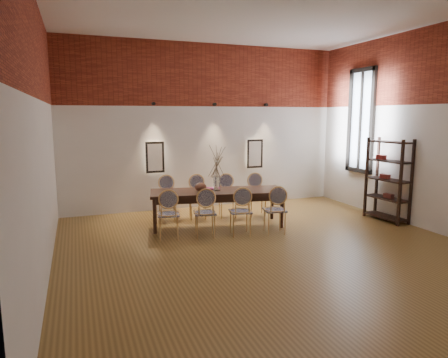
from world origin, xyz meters
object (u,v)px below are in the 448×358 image
object	(u,v)px
chair_near_b	(205,213)
shelving_rack	(388,180)
chair_far_a	(167,198)
chair_near_a	(169,214)
chair_near_d	(275,210)
chair_far_c	(228,196)
chair_near_c	(240,211)
chair_far_d	(257,195)
book	(209,188)
dining_table	(217,208)
vase	(217,183)
chair_far_b	(198,197)
bowl	(201,187)

from	to	relation	value
chair_near_b	shelving_rack	size ratio (longest dim) A/B	0.52
chair_far_a	chair_near_a	bearing A→B (deg)	90.00
chair_far_a	chair_near_d	bearing A→B (deg)	144.92
chair_far_c	shelving_rack	xyz separation A→B (m)	(3.16, -1.50, 0.43)
chair_near_a	shelving_rack	distance (m)	4.81
chair_near_c	chair_far_c	world-z (taller)	same
chair_near_b	chair_far_d	distance (m)	1.98
shelving_rack	book	bearing A→B (deg)	159.46
chair_far_a	chair_far_c	world-z (taller)	same
chair_near_b	chair_near_d	size ratio (longest dim) A/B	1.00
dining_table	shelving_rack	bearing A→B (deg)	-2.30
chair_near_b	book	world-z (taller)	chair_near_b
chair_far_a	vase	bearing A→B (deg)	144.73
chair_far_b	shelving_rack	xyz separation A→B (m)	(3.83, -1.64, 0.43)
chair_far_c	shelving_rack	distance (m)	3.53
chair_near_b	chair_far_b	size ratio (longest dim) A/B	1.00
chair_near_d	chair_near_b	bearing A→B (deg)	-180.00
chair_near_c	bowl	world-z (taller)	chair_near_c
bowl	shelving_rack	xyz separation A→B (m)	(3.99, -0.88, 0.06)
chair_near_b	book	distance (m)	0.96
vase	chair_near_c	bearing A→B (deg)	-75.25
chair_near_d	chair_near_c	bearing A→B (deg)	180.00
chair_near_d	bowl	xyz separation A→B (m)	(-1.22, 0.92, 0.37)
chair_far_b	chair_far_d	world-z (taller)	same
chair_far_b	vase	bearing A→B (deg)	114.94
chair_near_c	chair_near_d	bearing A→B (deg)	-0.00
chair_near_c	vase	world-z (taller)	vase
chair_near_c	book	size ratio (longest dim) A/B	3.62
chair_near_b	dining_table	bearing A→B (deg)	64.61
chair_far_b	chair_near_d	bearing A→B (deg)	133.51
chair_near_d	chair_far_d	world-z (taller)	same
chair_near_c	chair_near_a	bearing A→B (deg)	180.00
chair_far_b	chair_far_c	bearing A→B (deg)	-180.00
chair_far_b	chair_near_c	bearing A→B (deg)	115.39
vase	chair_far_c	bearing A→B (deg)	53.08
dining_table	book	xyz separation A→B (m)	(-0.12, 0.21, 0.39)
chair_far_a	chair_far_c	xyz separation A→B (m)	(1.34, -0.26, 0.00)
chair_far_c	chair_far_a	bearing A→B (deg)	-0.00
dining_table	chair_near_a	bearing A→B (deg)	-144.92
chair_near_c	shelving_rack	distance (m)	3.47
chair_far_a	book	size ratio (longest dim) A/B	3.62
bowl	shelving_rack	bearing A→B (deg)	-12.49
chair_near_c	vase	bearing A→B (deg)	115.84
chair_near_c	bowl	xyz separation A→B (m)	(-0.55, 0.79, 0.37)
chair_near_c	vase	size ratio (longest dim) A/B	3.13
chair_far_b	shelving_rack	distance (m)	4.19
chair_far_a	chair_far_c	size ratio (longest dim) A/B	1.00
chair_near_d	chair_far_b	world-z (taller)	same
dining_table	chair_far_b	size ratio (longest dim) A/B	2.90
dining_table	vase	world-z (taller)	vase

